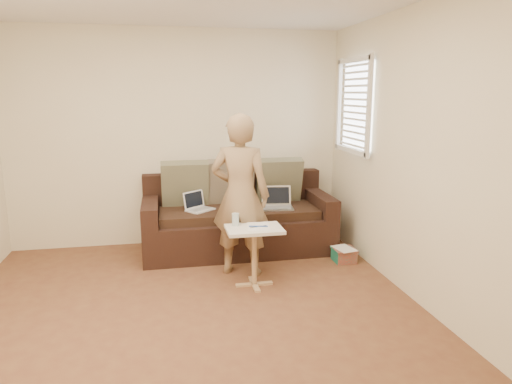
% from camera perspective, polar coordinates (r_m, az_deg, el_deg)
% --- Properties ---
extents(floor, '(4.50, 4.50, 0.00)m').
position_cam_1_polar(floor, '(3.93, -7.73, -16.03)').
color(floor, brown).
rests_on(floor, ground).
extents(wall_back, '(4.00, 0.00, 4.00)m').
position_cam_1_polar(wall_back, '(5.74, -9.62, 6.51)').
color(wall_back, beige).
rests_on(wall_back, ground).
extents(wall_front, '(4.00, 0.00, 4.00)m').
position_cam_1_polar(wall_front, '(1.34, -2.71, -11.92)').
color(wall_front, beige).
rests_on(wall_front, ground).
extents(wall_right, '(0.00, 4.50, 4.50)m').
position_cam_1_polar(wall_right, '(4.13, 20.67, 3.75)').
color(wall_right, beige).
rests_on(wall_right, ground).
extents(window_blinds, '(0.12, 0.88, 1.08)m').
position_cam_1_polar(window_blinds, '(5.40, 12.03, 10.32)').
color(window_blinds, white).
rests_on(window_blinds, wall_right).
extents(sofa, '(2.20, 0.95, 0.85)m').
position_cam_1_polar(sofa, '(5.49, -2.24, -2.88)').
color(sofa, black).
rests_on(sofa, ground).
extents(pillow_left, '(0.55, 0.29, 0.57)m').
position_cam_1_polar(pillow_left, '(5.53, -8.74, 0.99)').
color(pillow_left, '#5C5C44').
rests_on(pillow_left, sofa).
extents(pillow_mid, '(0.55, 0.27, 0.57)m').
position_cam_1_polar(pillow_mid, '(5.61, -3.13, 1.26)').
color(pillow_mid, brown).
rests_on(pillow_mid, sofa).
extents(pillow_right, '(0.55, 0.28, 0.57)m').
position_cam_1_polar(pillow_right, '(5.70, 2.88, 1.44)').
color(pillow_right, '#5C5C44').
rests_on(pillow_right, sofa).
extents(laptop_silver, '(0.38, 0.30, 0.23)m').
position_cam_1_polar(laptop_silver, '(5.41, 2.70, -2.06)').
color(laptop_silver, '#B7BABC').
rests_on(laptop_silver, sofa).
extents(laptop_white, '(0.37, 0.35, 0.22)m').
position_cam_1_polar(laptop_white, '(5.36, -6.88, -2.27)').
color(laptop_white, white).
rests_on(laptop_white, sofa).
extents(person, '(0.72, 0.61, 1.66)m').
position_cam_1_polar(person, '(4.68, -1.95, -0.40)').
color(person, olive).
rests_on(person, ground).
extents(side_table, '(0.53, 0.37, 0.59)m').
position_cam_1_polar(side_table, '(4.51, -0.22, -7.98)').
color(side_table, silver).
rests_on(side_table, ground).
extents(drinking_glass, '(0.07, 0.07, 0.12)m').
position_cam_1_polar(drinking_glass, '(4.48, -2.54, -3.40)').
color(drinking_glass, silver).
rests_on(drinking_glass, side_table).
extents(scissors, '(0.20, 0.14, 0.02)m').
position_cam_1_polar(scissors, '(4.43, 0.30, -4.26)').
color(scissors, silver).
rests_on(scissors, side_table).
extents(paper_on_table, '(0.25, 0.33, 0.00)m').
position_cam_1_polar(paper_on_table, '(4.45, 0.30, -4.28)').
color(paper_on_table, white).
rests_on(paper_on_table, side_table).
extents(striped_box, '(0.24, 0.24, 0.15)m').
position_cam_1_polar(striped_box, '(5.30, 10.79, -7.61)').
color(striped_box, red).
rests_on(striped_box, ground).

